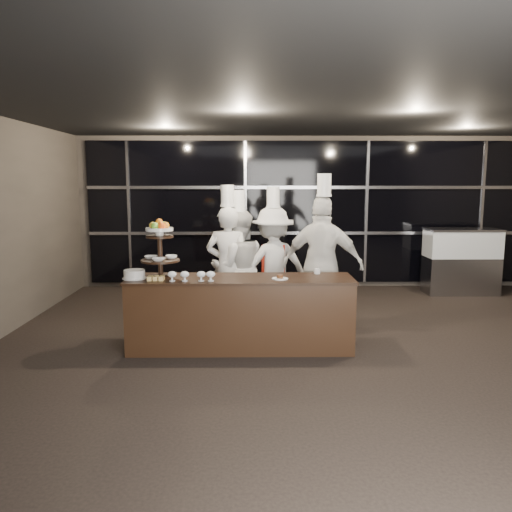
{
  "coord_description": "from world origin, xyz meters",
  "views": [
    {
      "loc": [
        -1.1,
        -4.97,
        2.12
      ],
      "look_at": [
        -1.03,
        1.49,
        1.15
      ],
      "focal_mm": 35.0,
      "sensor_mm": 36.0,
      "label": 1
    }
  ],
  "objects_px": {
    "layer_cake": "(134,274)",
    "display_case": "(461,258)",
    "chef_d": "(323,264)",
    "chef_a": "(228,265)",
    "display_stand": "(160,245)",
    "chef_c": "(273,265)",
    "chef_b": "(239,267)",
    "buffet_counter": "(241,313)"
  },
  "relations": [
    {
      "from": "layer_cake",
      "to": "display_case",
      "type": "relative_size",
      "value": 0.22
    },
    {
      "from": "layer_cake",
      "to": "chef_d",
      "type": "xyz_separation_m",
      "value": [
        2.45,
        0.75,
        0.0
      ]
    },
    {
      "from": "display_case",
      "to": "chef_a",
      "type": "relative_size",
      "value": 0.65
    },
    {
      "from": "display_stand",
      "to": "chef_a",
      "type": "height_order",
      "value": "chef_a"
    },
    {
      "from": "chef_a",
      "to": "chef_d",
      "type": "xyz_separation_m",
      "value": [
        1.34,
        -0.27,
        0.06
      ]
    },
    {
      "from": "chef_a",
      "to": "chef_c",
      "type": "relative_size",
      "value": 1.01
    },
    {
      "from": "display_case",
      "to": "chef_b",
      "type": "relative_size",
      "value": 0.67
    },
    {
      "from": "display_case",
      "to": "chef_c",
      "type": "bearing_deg",
      "value": -152.25
    },
    {
      "from": "layer_cake",
      "to": "chef_d",
      "type": "height_order",
      "value": "chef_d"
    },
    {
      "from": "display_stand",
      "to": "display_case",
      "type": "relative_size",
      "value": 0.56
    },
    {
      "from": "chef_b",
      "to": "chef_c",
      "type": "distance_m",
      "value": 0.51
    },
    {
      "from": "chef_c",
      "to": "display_case",
      "type": "bearing_deg",
      "value": 27.75
    },
    {
      "from": "chef_b",
      "to": "chef_d",
      "type": "relative_size",
      "value": 0.9
    },
    {
      "from": "display_case",
      "to": "chef_d",
      "type": "distance_m",
      "value": 3.84
    },
    {
      "from": "display_stand",
      "to": "display_case",
      "type": "height_order",
      "value": "display_stand"
    },
    {
      "from": "buffet_counter",
      "to": "chef_c",
      "type": "distance_m",
      "value": 1.34
    },
    {
      "from": "chef_b",
      "to": "layer_cake",
      "type": "bearing_deg",
      "value": -137.92
    },
    {
      "from": "chef_b",
      "to": "chef_d",
      "type": "distance_m",
      "value": 1.25
    },
    {
      "from": "display_stand",
      "to": "display_case",
      "type": "bearing_deg",
      "value": 31.28
    },
    {
      "from": "layer_cake",
      "to": "chef_a",
      "type": "relative_size",
      "value": 0.14
    },
    {
      "from": "layer_cake",
      "to": "buffet_counter",
      "type": "bearing_deg",
      "value": 2.17
    },
    {
      "from": "layer_cake",
      "to": "chef_b",
      "type": "bearing_deg",
      "value": 42.08
    },
    {
      "from": "buffet_counter",
      "to": "chef_a",
      "type": "relative_size",
      "value": 1.37
    },
    {
      "from": "buffet_counter",
      "to": "layer_cake",
      "type": "height_order",
      "value": "layer_cake"
    },
    {
      "from": "chef_c",
      "to": "chef_b",
      "type": "bearing_deg",
      "value": -170.24
    },
    {
      "from": "buffet_counter",
      "to": "display_case",
      "type": "distance_m",
      "value": 5.16
    },
    {
      "from": "display_stand",
      "to": "chef_a",
      "type": "distance_m",
      "value": 1.33
    },
    {
      "from": "buffet_counter",
      "to": "layer_cake",
      "type": "bearing_deg",
      "value": -177.83
    },
    {
      "from": "display_stand",
      "to": "chef_b",
      "type": "relative_size",
      "value": 0.37
    },
    {
      "from": "chef_a",
      "to": "chef_d",
      "type": "relative_size",
      "value": 0.93
    },
    {
      "from": "layer_cake",
      "to": "chef_b",
      "type": "distance_m",
      "value": 1.72
    },
    {
      "from": "chef_d",
      "to": "chef_c",
      "type": "bearing_deg",
      "value": 144.46
    },
    {
      "from": "display_stand",
      "to": "layer_cake",
      "type": "bearing_deg",
      "value": -171.06
    },
    {
      "from": "display_stand",
      "to": "chef_d",
      "type": "distance_m",
      "value": 2.28
    },
    {
      "from": "chef_b",
      "to": "chef_c",
      "type": "bearing_deg",
      "value": 9.76
    },
    {
      "from": "display_case",
      "to": "chef_b",
      "type": "height_order",
      "value": "chef_b"
    },
    {
      "from": "display_case",
      "to": "chef_a",
      "type": "height_order",
      "value": "chef_a"
    },
    {
      "from": "display_case",
      "to": "chef_a",
      "type": "distance_m",
      "value": 4.82
    },
    {
      "from": "chef_a",
      "to": "chef_b",
      "type": "height_order",
      "value": "chef_a"
    },
    {
      "from": "chef_a",
      "to": "chef_b",
      "type": "relative_size",
      "value": 1.04
    },
    {
      "from": "chef_d",
      "to": "chef_a",
      "type": "bearing_deg",
      "value": 168.6
    },
    {
      "from": "layer_cake",
      "to": "chef_a",
      "type": "distance_m",
      "value": 1.52
    }
  ]
}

